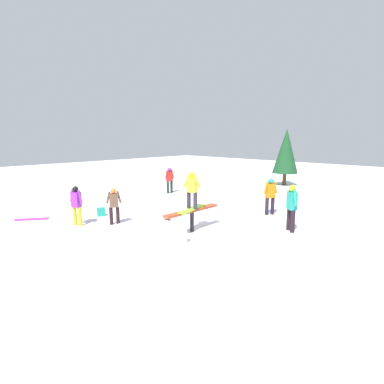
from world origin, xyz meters
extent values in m
plane|color=white|center=(0.00, 0.00, 0.00)|extent=(60.00, 60.00, 0.00)
cylinder|color=black|center=(0.00, 0.00, 0.35)|extent=(0.14, 0.14, 0.70)
cube|color=#A53F1E|center=(0.00, 0.00, 0.74)|extent=(2.41, 0.29, 0.08)
cube|color=white|center=(-1.91, 0.01, 0.32)|extent=(1.80, 1.50, 0.64)
cube|color=#89D82C|center=(0.00, 0.00, 0.80)|extent=(1.52, 0.66, 0.03)
cylinder|color=#2F2735|center=(0.03, -0.12, 1.09)|extent=(0.14, 0.14, 0.56)
cylinder|color=#2F2735|center=(-0.03, 0.12, 1.09)|extent=(0.14, 0.14, 0.56)
cube|color=yellow|center=(0.00, 0.00, 1.63)|extent=(0.28, 0.37, 0.50)
cylinder|color=yellow|center=(0.05, -0.20, 1.74)|extent=(0.15, 0.29, 0.46)
cylinder|color=yellow|center=(-0.05, 0.20, 1.74)|extent=(0.15, 0.29, 0.46)
sphere|color=yellow|center=(0.00, 0.00, 1.98)|extent=(0.21, 0.21, 0.21)
cylinder|color=black|center=(2.28, -2.55, 0.39)|extent=(0.15, 0.15, 0.78)
cylinder|color=black|center=(2.46, -2.33, 0.39)|extent=(0.15, 0.15, 0.78)
cube|color=teal|center=(2.37, -2.44, 1.08)|extent=(0.41, 0.43, 0.61)
cylinder|color=teal|center=(2.22, -2.62, 1.22)|extent=(0.21, 0.23, 0.54)
cylinder|color=teal|center=(2.52, -2.26, 1.22)|extent=(0.21, 0.23, 0.54)
sphere|color=yellow|center=(2.37, -2.44, 1.50)|extent=(0.24, 0.24, 0.24)
cylinder|color=gold|center=(-2.37, 3.40, 0.35)|extent=(0.14, 0.14, 0.70)
cylinder|color=gold|center=(-2.44, 3.65, 0.35)|extent=(0.14, 0.14, 0.70)
cube|color=purple|center=(-2.40, 3.53, 0.98)|extent=(0.29, 0.38, 0.55)
cylinder|color=purple|center=(-2.35, 3.33, 1.10)|extent=(0.13, 0.21, 0.49)
cylinder|color=purple|center=(-2.46, 3.73, 1.10)|extent=(0.13, 0.21, 0.49)
sphere|color=black|center=(-2.40, 3.53, 1.36)|extent=(0.21, 0.21, 0.21)
cylinder|color=black|center=(4.14, 5.88, 0.35)|extent=(0.14, 0.14, 0.70)
cylinder|color=black|center=(4.40, 5.85, 0.35)|extent=(0.14, 0.14, 0.70)
cube|color=red|center=(4.27, 5.86, 0.98)|extent=(0.36, 0.24, 0.56)
cylinder|color=red|center=(4.06, 5.88, 1.11)|extent=(0.22, 0.10, 0.50)
cylinder|color=red|center=(4.48, 5.84, 1.11)|extent=(0.22, 0.10, 0.50)
sphere|color=purple|center=(4.27, 5.86, 1.37)|extent=(0.22, 0.22, 0.22)
cylinder|color=black|center=(-1.48, 2.73, 0.33)|extent=(0.13, 0.13, 0.66)
cylinder|color=black|center=(-1.28, 2.60, 0.33)|extent=(0.13, 0.13, 0.66)
cube|color=brown|center=(-1.38, 2.67, 0.91)|extent=(0.36, 0.32, 0.51)
cylinder|color=brown|center=(-1.55, 2.77, 1.03)|extent=(0.19, 0.16, 0.45)
cylinder|color=brown|center=(-1.21, 2.57, 1.03)|extent=(0.19, 0.16, 0.45)
sphere|color=orange|center=(-1.38, 2.67, 1.27)|extent=(0.20, 0.20, 0.20)
cylinder|color=black|center=(3.76, -0.72, 0.37)|extent=(0.15, 0.15, 0.73)
cylinder|color=black|center=(4.00, -0.85, 0.37)|extent=(0.15, 0.15, 0.73)
cube|color=orange|center=(3.88, -0.79, 1.02)|extent=(0.41, 0.36, 0.58)
cylinder|color=orange|center=(3.69, -0.68, 1.15)|extent=(0.23, 0.18, 0.51)
cylinder|color=orange|center=(4.08, -0.89, 1.15)|extent=(0.23, 0.18, 0.51)
sphere|color=teal|center=(3.88, -0.79, 1.42)|extent=(0.22, 0.22, 0.22)
cube|color=#CA299F|center=(-3.29, 5.61, 0.01)|extent=(1.19, 0.95, 0.02)
cube|color=teal|center=(-1.11, 4.13, 0.17)|extent=(0.35, 0.30, 0.34)
cylinder|color=#4C331E|center=(11.53, 2.42, 0.41)|extent=(0.24, 0.24, 0.83)
cone|color=#194723|center=(11.53, 2.42, 2.29)|extent=(1.65, 1.65, 2.93)
camera|label=1|loc=(-7.17, -6.85, 3.23)|focal=28.00mm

